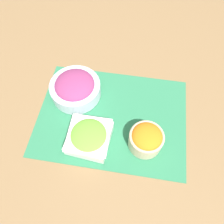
{
  "coord_description": "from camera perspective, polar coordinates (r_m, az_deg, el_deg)",
  "views": [
    {
      "loc": [
        0.06,
        -0.37,
        0.7
      ],
      "look_at": [
        0.0,
        0.0,
        0.03
      ],
      "focal_mm": 35.0,
      "sensor_mm": 36.0,
      "label": 1
    }
  ],
  "objects": [
    {
      "name": "ground_plane",
      "position": [
        0.79,
        0.0,
        -1.2
      ],
      "size": [
        3.0,
        3.0,
        0.0
      ],
      "primitive_type": "plane",
      "color": "olive"
    },
    {
      "name": "placemat",
      "position": [
        0.79,
        0.0,
        -1.13
      ],
      "size": [
        0.53,
        0.39,
        0.0
      ],
      "color": "#2D7A51",
      "rests_on": "ground_plane"
    },
    {
      "name": "onion_bowl",
      "position": [
        0.82,
        -9.58,
        6.34
      ],
      "size": [
        0.18,
        0.18,
        0.08
      ],
      "color": "silver",
      "rests_on": "placemat"
    },
    {
      "name": "lettuce_bowl",
      "position": [
        0.72,
        -6.01,
        -6.47
      ],
      "size": [
        0.15,
        0.15,
        0.06
      ],
      "color": "white",
      "rests_on": "placemat"
    },
    {
      "name": "carrot_bowl",
      "position": [
        0.71,
        8.9,
        -6.9
      ],
      "size": [
        0.11,
        0.11,
        0.08
      ],
      "color": "beige",
      "rests_on": "placemat"
    }
  ]
}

